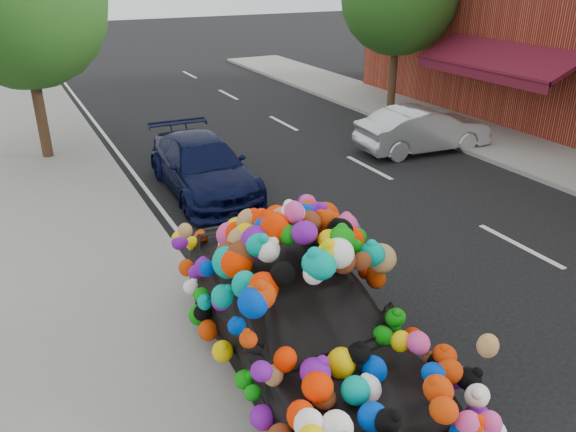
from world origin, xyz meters
The scene contains 9 objects.
ground centered at (0.00, 0.00, 0.00)m, with size 100.00×100.00×0.00m, color black.
sidewalk centered at (-4.30, 0.00, 0.06)m, with size 4.00×60.00×0.12m, color gray.
kerb centered at (-2.35, 0.00, 0.07)m, with size 0.15×60.00×0.13m, color gray.
footpath_far centered at (8.20, 3.00, 0.06)m, with size 3.00×40.00×0.12m, color gray.
lane_markings centered at (3.60, 0.00, 0.01)m, with size 6.00×50.00×0.01m, color silver, non-canonical shape.
tree_near_sidewalk centered at (-3.80, 9.50, 4.02)m, with size 4.20×4.20×6.13m.
plush_art_car centered at (-1.80, -1.24, 1.18)m, with size 2.52×5.12×2.29m.
navy_sedan centered at (-0.81, 5.36, 0.63)m, with size 1.76×4.34×1.26m, color black.
silver_hatchback centered at (5.75, 5.51, 0.63)m, with size 1.33×3.81×1.26m, color #AAAEB1.
Camera 1 is at (-4.64, -6.42, 4.91)m, focal length 35.00 mm.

